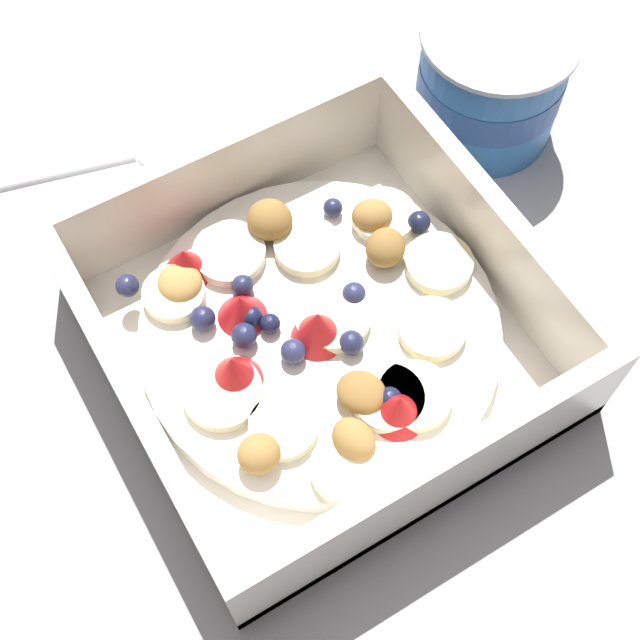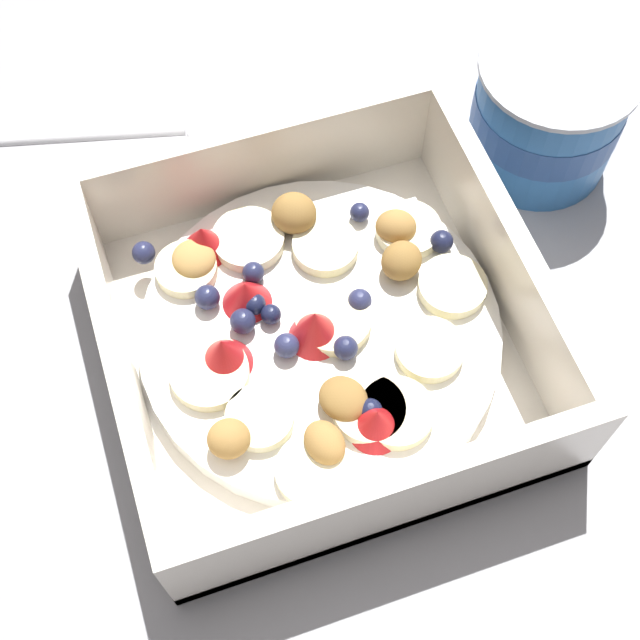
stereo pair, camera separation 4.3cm
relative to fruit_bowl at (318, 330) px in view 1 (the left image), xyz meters
The scene contains 4 objects.
ground_plane 0.02m from the fruit_bowl, 144.99° to the left, with size 2.40×2.40×0.00m, color #9E9EA3.
fruit_bowl is the anchor object (origin of this frame).
spoon 0.17m from the fruit_bowl, 169.32° to the right, with size 0.06×0.17×0.01m.
yogurt_cup 0.18m from the fruit_bowl, 116.50° to the left, with size 0.09×0.09×0.07m.
Camera 1 is at (0.19, -0.11, 0.41)m, focal length 49.45 mm.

